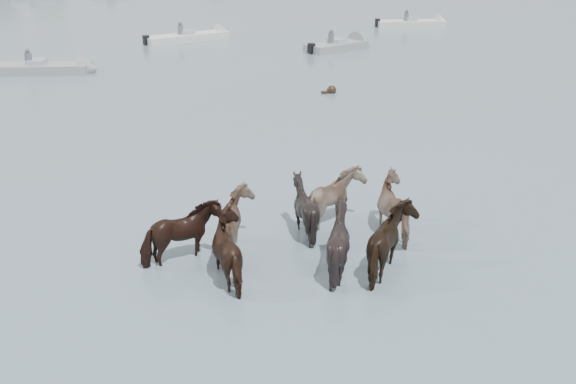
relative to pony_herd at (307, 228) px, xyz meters
name	(u,v)px	position (x,y,z in m)	size (l,w,h in m)	color
ground	(211,296)	(-2.60, -1.04, -0.61)	(400.00, 400.00, 0.00)	slate
pony_herd	(307,228)	(0.00, 0.00, 0.00)	(7.19, 4.54, 1.65)	black
swimming_pony	(331,91)	(7.30, 13.82, -0.51)	(0.72, 0.44, 0.44)	black
motorboat_b	(53,69)	(-4.35, 23.38, -0.38)	(5.97, 3.40, 1.92)	gray
motorboat_c	(197,37)	(5.49, 31.28, -0.38)	(6.63, 3.11, 1.92)	silver
motorboat_d	(345,45)	(13.31, 24.18, -0.38)	(4.98, 2.92, 1.92)	gray
motorboat_e	(420,23)	(23.58, 31.24, -0.38)	(6.02, 3.05, 1.92)	silver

